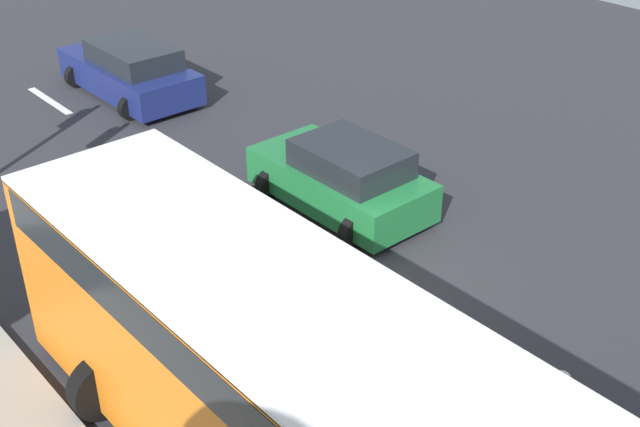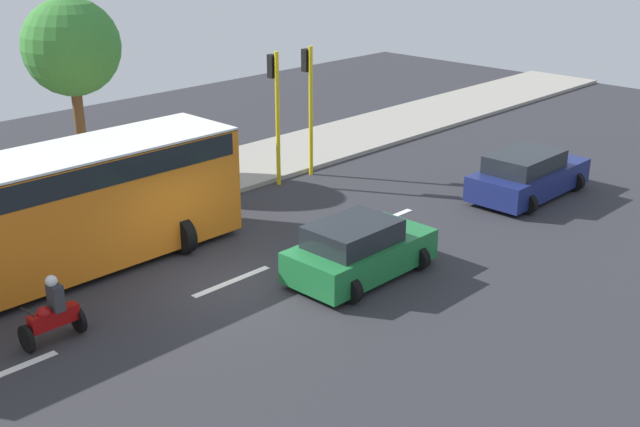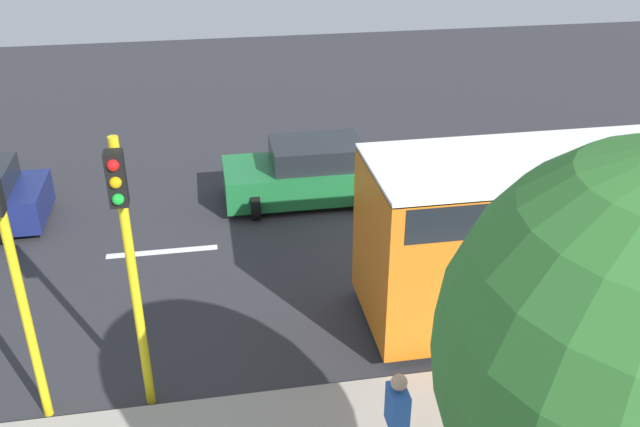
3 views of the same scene
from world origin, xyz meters
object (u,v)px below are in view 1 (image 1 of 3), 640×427
object	(u,v)px
car_dark_blue	(130,71)
city_bus	(322,413)
motorcycle	(557,426)
car_green	(343,178)

from	to	relation	value
car_dark_blue	city_bus	size ratio (longest dim) A/B	0.42
car_dark_blue	motorcycle	distance (m)	15.59
car_dark_blue	car_green	bearing A→B (deg)	91.01
city_bus	car_dark_blue	bearing A→B (deg)	-110.89
car_green	city_bus	distance (m)	8.04
car_green	motorcycle	bearing A→B (deg)	70.16
car_green	car_dark_blue	distance (m)	8.41
city_bus	motorcycle	bearing A→B (deg)	156.91
car_dark_blue	city_bus	bearing A→B (deg)	69.11
car_green	city_bus	bearing A→B (deg)	45.90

